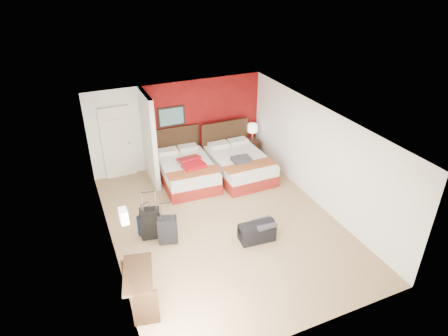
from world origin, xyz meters
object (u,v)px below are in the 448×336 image
red_suitcase_open (191,162)px  desk (140,290)px  table_lamp (252,132)px  suitcase_charcoal (168,231)px  bed_left (187,173)px  suitcase_navy (147,225)px  bed_right (240,166)px  nightstand (252,148)px  suitcase_black (151,224)px  duffel_bag (257,232)px

red_suitcase_open → desk: 4.34m
table_lamp → suitcase_charcoal: (-3.54, -2.94, -0.50)m
bed_left → red_suitcase_open: (0.10, -0.10, 0.34)m
suitcase_navy → red_suitcase_open: bearing=17.7°
bed_right → suitcase_charcoal: size_ratio=3.31×
red_suitcase_open → nightstand: bearing=11.2°
bed_left → suitcase_black: (-1.49, -1.96, 0.06)m
suitcase_black → suitcase_charcoal: size_ratio=1.14×
suitcase_charcoal → desk: 1.80m
bed_right → suitcase_black: suitcase_black is taller
table_lamp → duffel_bag: bearing=-115.5°
table_lamp → suitcase_navy: 4.65m
red_suitcase_open → suitcase_black: bearing=-138.5°
duffel_bag → suitcase_navy: bearing=157.0°
bed_left → bed_right: 1.49m
red_suitcase_open → suitcase_black: 2.46m
bed_right → nightstand: size_ratio=3.67×
suitcase_charcoal → desk: size_ratio=0.63×
bed_right → red_suitcase_open: red_suitcase_open is taller
suitcase_navy → desk: size_ratio=0.52×
suitcase_navy → bed_right: bearing=-0.9°
suitcase_navy → duffel_bag: size_ratio=0.67×
bed_right → suitcase_black: (-2.96, -1.71, 0.05)m
nightstand → desk: size_ratio=0.56×
suitcase_navy → desk: 2.07m
bed_left → bed_right: (1.47, -0.25, 0.01)m
nightstand → suitcase_black: 4.63m
suitcase_charcoal → bed_left: bearing=79.6°
nightstand → red_suitcase_open: bearing=-167.2°
suitcase_black → suitcase_charcoal: bearing=-36.6°
duffel_bag → bed_right: bearing=76.6°
nightstand → table_lamp: table_lamp is taller
bed_left → nightstand: bed_left is taller
red_suitcase_open → desk: desk is taller
suitcase_charcoal → duffel_bag: size_ratio=0.79×
table_lamp → bed_left: bearing=-163.9°
bed_left → desk: desk is taller
red_suitcase_open → suitcase_charcoal: size_ratio=1.33×
bed_left → red_suitcase_open: bearing=-42.2°
suitcase_charcoal → desk: (-0.94, -1.53, 0.10)m
desk → table_lamp: bearing=57.5°
bed_right → nightstand: (0.85, 0.92, -0.03)m
bed_right → nightstand: 1.25m
bed_left → table_lamp: (2.32, 0.67, 0.51)m
table_lamp → duffel_bag: (-1.73, -3.62, -0.61)m
suitcase_charcoal → suitcase_navy: 0.57m
table_lamp → suitcase_charcoal: 4.63m
bed_right → table_lamp: 1.35m
bed_left → table_lamp: bearing=18.9°
red_suitcase_open → suitcase_navy: red_suitcase_open is taller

